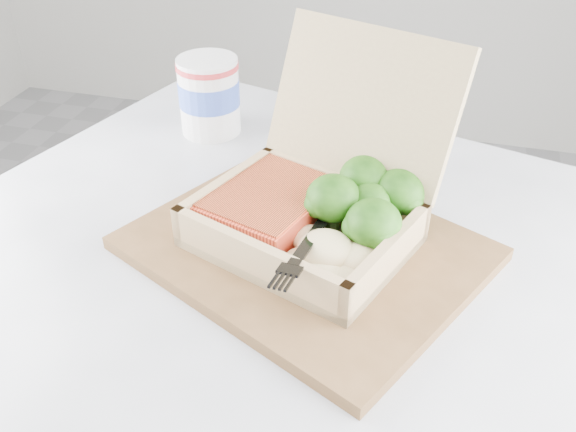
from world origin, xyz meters
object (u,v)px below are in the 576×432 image
(serving_tray, at_px, (306,248))
(takeout_container, at_px, (322,188))
(cafe_table, at_px, (265,397))
(paper_cup, at_px, (209,93))

(serving_tray, relative_size, takeout_container, 1.17)
(cafe_table, distance_m, serving_tray, 0.19)
(paper_cup, bearing_deg, takeout_container, -44.97)
(cafe_table, xyz_separation_m, paper_cup, (-0.15, 0.26, 0.23))
(cafe_table, distance_m, paper_cup, 0.38)
(takeout_container, relative_size, paper_cup, 2.70)
(cafe_table, relative_size, paper_cup, 8.99)
(cafe_table, xyz_separation_m, serving_tray, (0.03, 0.04, 0.19))
(takeout_container, height_order, paper_cup, takeout_container)
(cafe_table, bearing_deg, paper_cup, 119.76)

